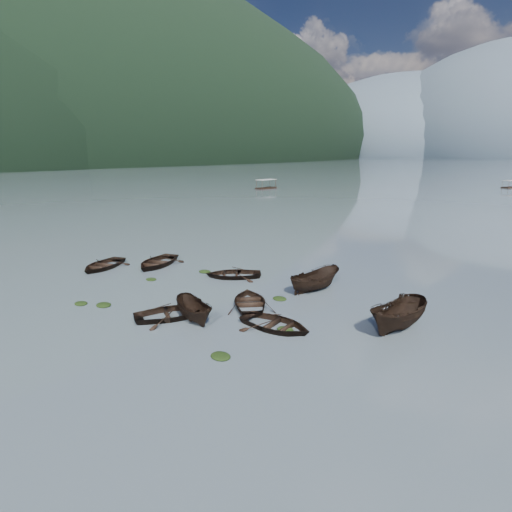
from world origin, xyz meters
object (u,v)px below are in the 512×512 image
Objects in this scene: pontoon_centre at (510,188)px; rowboat_3 at (250,305)px; rowboat_0 at (103,268)px; pontoon_left at (266,189)px.

rowboat_3 is at bearing -62.44° from pontoon_centre.
rowboat_0 is 1.06× the size of rowboat_3.
pontoon_left reaches higher than rowboat_0.
pontoon_centre is at bearing -134.46° from rowboat_3.
rowboat_3 is at bearing -48.37° from pontoon_left.
pontoon_centre is (19.77, 117.09, 0.00)m from rowboat_0.
rowboat_0 is at bearing -69.97° from pontoon_centre.
rowboat_3 is at bearing -16.02° from rowboat_0.
rowboat_0 reaches higher than rowboat_3.
rowboat_3 is 87.99m from pontoon_left.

